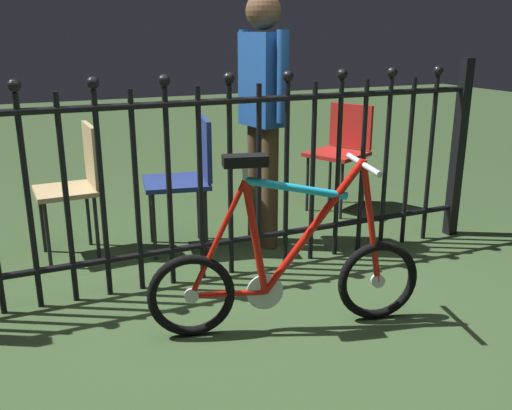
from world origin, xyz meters
name	(u,v)px	position (x,y,z in m)	size (l,w,h in m)	color
ground_plane	(264,319)	(0.00, 0.00, 0.00)	(20.00, 20.00, 0.00)	#314727
iron_fence	(210,174)	(-0.06, 0.61, 0.63)	(3.57, 0.07, 1.23)	black
bicycle	(287,271)	(0.07, -0.11, 0.30)	(1.32, 0.46, 0.87)	black
chair_navy	(188,171)	(-0.04, 1.10, 0.53)	(0.48, 0.48, 0.87)	black
chair_tan	(77,178)	(-0.71, 1.28, 0.51)	(0.38, 0.38, 0.85)	black
chair_red	(342,146)	(1.36, 1.46, 0.52)	(0.54, 0.54, 0.84)	black
person_visitor	(263,101)	(0.44, 0.97, 0.97)	(0.24, 0.47, 1.62)	#4C3823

